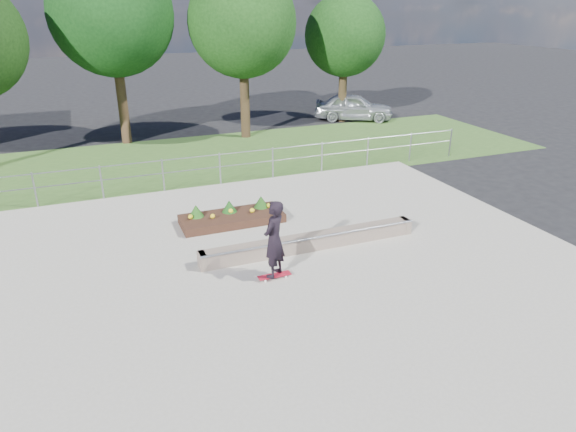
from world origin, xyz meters
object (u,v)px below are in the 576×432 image
at_px(grind_ledge, 311,242).
at_px(parked_car, 354,107).
at_px(planter_bed, 231,216).
at_px(skateboarder, 274,240).

distance_m(grind_ledge, parked_car, 16.62).
bearing_deg(planter_bed, skateboarder, -89.95).
relative_size(skateboarder, parked_car, 0.46).
xyz_separation_m(planter_bed, parked_car, (10.35, 11.51, 0.48)).
bearing_deg(planter_bed, parked_car, 48.05).
bearing_deg(skateboarder, planter_bed, 90.05).
bearing_deg(skateboarder, parked_car, 55.66).
relative_size(grind_ledge, planter_bed, 2.00).
height_order(planter_bed, parked_car, parked_car).
bearing_deg(grind_ledge, skateboarder, -142.57).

